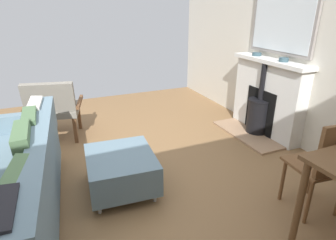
{
  "coord_description": "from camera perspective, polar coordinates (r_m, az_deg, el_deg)",
  "views": [
    {
      "loc": [
        0.26,
        2.57,
        1.67
      ],
      "look_at": [
        -0.63,
        0.51,
        0.76
      ],
      "focal_mm": 29.9,
      "sensor_mm": 36.0,
      "label": 1
    }
  ],
  "objects": [
    {
      "name": "ottoman",
      "position": [
        2.75,
        -9.54,
        -9.74
      ],
      "size": [
        0.68,
        0.76,
        0.38
      ],
      "color": "#B2B2B7",
      "rests_on": "ground"
    },
    {
      "name": "wall_left",
      "position": [
        3.86,
        25.4,
        14.75
      ],
      "size": [
        0.12,
        5.65,
        2.62
      ],
      "primitive_type": "cube",
      "color": "beige",
      "rests_on": "ground"
    },
    {
      "name": "mantel_bowl_near",
      "position": [
        4.14,
        17.67,
        12.72
      ],
      "size": [
        0.13,
        0.13,
        0.04
      ],
      "color": "#334C56",
      "rests_on": "fireplace"
    },
    {
      "name": "mantel_bowl_far",
      "position": [
        3.78,
        22.54,
        11.35
      ],
      "size": [
        0.12,
        0.12,
        0.05
      ],
      "color": "#334C56",
      "rests_on": "fireplace"
    },
    {
      "name": "armchair_accent",
      "position": [
        3.9,
        -22.34,
        2.6
      ],
      "size": [
        0.78,
        0.71,
        0.83
      ],
      "color": "brown",
      "rests_on": "ground"
    },
    {
      "name": "sofa",
      "position": [
        2.53,
        -30.91,
        -12.67
      ],
      "size": [
        1.08,
        2.16,
        0.85
      ],
      "color": "#B2B2B7",
      "rests_on": "ground"
    },
    {
      "name": "dining_chair_near_fireplace",
      "position": [
        2.6,
        29.38,
        -7.52
      ],
      "size": [
        0.45,
        0.45,
        0.87
      ],
      "color": "brown",
      "rests_on": "ground"
    },
    {
      "name": "ground_plane",
      "position": [
        3.08,
        -14.99,
        -11.64
      ],
      "size": [
        5.19,
        5.65,
        0.01
      ],
      "primitive_type": "cube",
      "color": "olive"
    },
    {
      "name": "mirror_over_mantel",
      "position": [
        3.95,
        22.5,
        19.65
      ],
      "size": [
        0.04,
        1.04,
        1.01
      ],
      "color": "gray"
    },
    {
      "name": "fireplace",
      "position": [
        4.06,
        19.12,
        3.58
      ],
      "size": [
        0.59,
        1.24,
        1.04
      ],
      "color": "#9E7A5B",
      "rests_on": "ground"
    }
  ]
}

